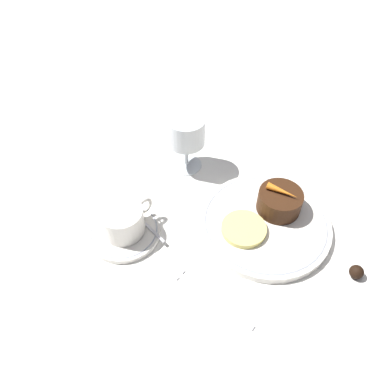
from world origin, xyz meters
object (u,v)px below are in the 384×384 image
dessert_cake (279,201)px  coffee_cup (123,220)px  dinner_plate (265,223)px  fork (192,283)px  wine_glass (186,134)px

dessert_cake → coffee_cup: bearing=147.6°
dinner_plate → dessert_cake: size_ratio=2.94×
dinner_plate → fork: (-0.18, 0.00, -0.01)m
coffee_cup → dessert_cake: coffee_cup is taller
fork → dessert_cake: 0.22m
wine_glass → fork: bearing=-129.3°
fork → dessert_cake: dessert_cake is taller
dinner_plate → fork: dinner_plate is taller
fork → dessert_cake: (0.22, 0.00, 0.03)m
wine_glass → fork: size_ratio=0.63×
coffee_cup → dinner_plate: bearing=-38.2°
dinner_plate → fork: size_ratio=1.24×
fork → dinner_plate: bearing=-0.1°
dinner_plate → wine_glass: size_ratio=1.97×
dessert_cake → fork: bearing=-178.7°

